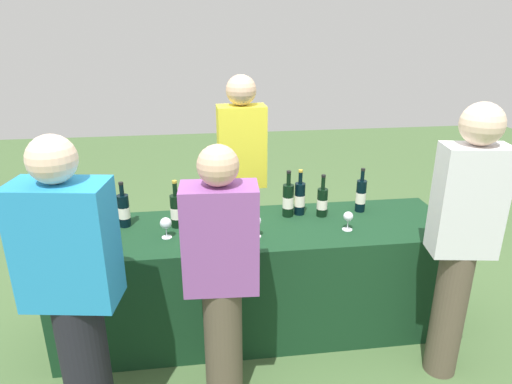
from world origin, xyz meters
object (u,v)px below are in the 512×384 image
Objects in this scene: wine_glass_2 at (348,217)px; guest_0 at (73,289)px; wine_bottle_3 at (288,200)px; wine_bottle_6 at (361,195)px; wine_glass_1 at (256,222)px; wine_bottle_5 at (322,202)px; wine_glass_0 at (166,224)px; server_pouring at (242,173)px; wine_bottle_2 at (176,210)px; guest_2 at (462,236)px; wine_bottle_4 at (300,198)px; wine_bottle_1 at (124,210)px; wine_bottle_0 at (98,212)px; guest_1 at (221,275)px.

wine_glass_2 is 0.08× the size of guest_0.
guest_0 is at bearing -143.67° from wine_bottle_3.
wine_glass_1 is at bearing -158.46° from wine_bottle_6.
wine_glass_1 is at bearing -151.95° from wine_bottle_5.
wine_bottle_5 is 0.57m from wine_glass_1.
wine_glass_0 is at bearing 67.88° from guest_0.
wine_glass_0 is 0.94m from server_pouring.
server_pouring is at bearing 148.12° from wine_bottle_6.
wine_bottle_2 is 0.55m from wine_glass_1.
wine_bottle_2 is 0.19× the size of server_pouring.
wine_bottle_3 is 1.53m from guest_0.
wine_bottle_3 is at bearing 15.91° from wine_glass_0.
wine_bottle_6 is 0.19× the size of server_pouring.
wine_bottle_2 is 2.27× the size of wine_glass_1.
server_pouring is 1.69m from guest_2.
wine_bottle_4 is at bearing 15.67° from wine_glass_0.
wine_bottle_6 is (0.30, 0.05, 0.01)m from wine_bottle_5.
wine_bottle_4 is 0.61m from server_pouring.
wine_bottle_5 is at bearing 139.32° from guest_2.
wine_bottle_5 is at bearing -0.36° from wine_bottle_1.
wine_bottle_0 is at bearing -177.81° from wine_bottle_4.
wine_bottle_5 is 0.18× the size of server_pouring.
wine_glass_2 is (0.34, -0.28, -0.03)m from wine_bottle_3.
wine_bottle_0 is at bearing 137.62° from guest_1.
wine_bottle_5 is 2.37× the size of wine_glass_2.
server_pouring is at bearing 28.51° from wine_bottle_0.
server_pouring is (-0.36, 0.50, 0.04)m from wine_bottle_4.
wine_bottle_3 is at bearing 60.74° from guest_1.
wine_bottle_6 is 0.19× the size of guest_2.
wine_bottle_0 is 0.19× the size of server_pouring.
wine_bottle_0 is 1.01× the size of wine_bottle_6.
wine_bottle_5 is at bearing -19.24° from wine_bottle_4.
guest_2 is at bearing -22.63° from wine_bottle_2.
wine_bottle_2 is 1.01m from wine_bottle_5.
wine_glass_0 is 1.07× the size of wine_glass_2.
guest_0 reaches higher than wine_glass_0.
guest_1 is (0.72, 0.10, -0.04)m from guest_0.
wine_bottle_6 is at bearing 36.59° from guest_0.
wine_bottle_3 is at bearing 5.62° from wine_bottle_2.
wine_bottle_1 is 0.35m from wine_bottle_2.
wine_bottle_1 is 0.36m from wine_glass_0.
wine_glass_2 is at bearing 145.77° from guest_2.
wine_bottle_6 reaches higher than wine_glass_0.
wine_bottle_0 is 0.88m from guest_0.
wine_bottle_0 is 0.19× the size of guest_2.
wine_bottle_1 is 0.89m from wine_glass_1.
guest_0 is at bearing -166.82° from guest_2.
wine_bottle_5 is at bearing 28.05° from wine_glass_1.
wine_glass_2 is 0.08× the size of server_pouring.
guest_0 is at bearing -121.10° from wine_glass_0.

